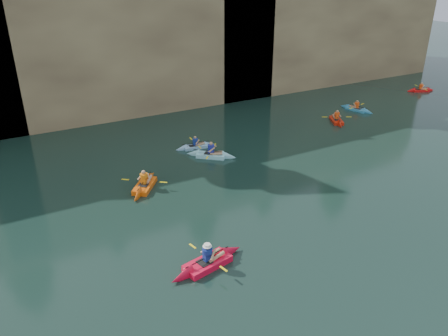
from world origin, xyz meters
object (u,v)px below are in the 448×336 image
main_kayaker (208,263)px  kayaker_ltblue_near (211,155)px  kayaker_orange (145,185)px  kayaker_red_far (336,120)px

main_kayaker → kayaker_ltblue_near: main_kayaker is taller
kayaker_orange → kayaker_ltblue_near: 5.51m
kayaker_ltblue_near → kayaker_red_far: size_ratio=0.95×
kayaker_ltblue_near → kayaker_red_far: (11.71, 1.36, -0.02)m
kayaker_orange → kayaker_red_far: (16.85, 3.34, -0.02)m
kayaker_ltblue_near → main_kayaker: bearing=-77.5°
main_kayaker → kayaker_red_far: size_ratio=1.16×
kayaker_red_far → kayaker_ltblue_near: bearing=124.9°
kayaker_orange → kayaker_red_far: size_ratio=1.03×
main_kayaker → kayaker_orange: (0.11, 7.77, -0.01)m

